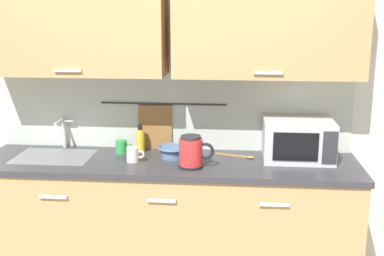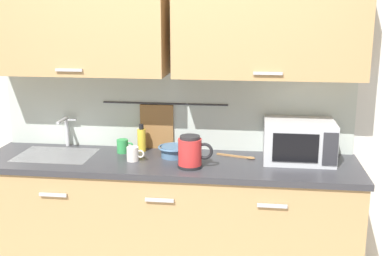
% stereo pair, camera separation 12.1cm
% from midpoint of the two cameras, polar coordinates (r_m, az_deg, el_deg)
% --- Properties ---
extents(counter_unit, '(2.53, 0.64, 0.90)m').
position_cam_midpoint_polar(counter_unit, '(3.46, -3.90, -10.80)').
color(counter_unit, tan).
rests_on(counter_unit, ground).
extents(back_wall_assembly, '(3.70, 0.41, 2.50)m').
position_cam_midpoint_polar(back_wall_assembly, '(3.39, -3.41, 7.47)').
color(back_wall_assembly, silver).
rests_on(back_wall_assembly, ground).
extents(sink_faucet, '(0.09, 0.17, 0.22)m').
position_cam_midpoint_polar(sink_faucet, '(3.67, -15.66, -0.10)').
color(sink_faucet, '#B2B5BA').
rests_on(sink_faucet, counter_unit).
extents(microwave, '(0.46, 0.35, 0.27)m').
position_cam_midpoint_polar(microwave, '(3.34, 11.19, -1.36)').
color(microwave, silver).
rests_on(microwave, counter_unit).
extents(electric_kettle, '(0.23, 0.16, 0.21)m').
position_cam_midpoint_polar(electric_kettle, '(3.12, -1.16, -2.82)').
color(electric_kettle, black).
rests_on(electric_kettle, counter_unit).
extents(dish_soap_bottle, '(0.06, 0.06, 0.20)m').
position_cam_midpoint_polar(dish_soap_bottle, '(3.49, -7.00, -1.37)').
color(dish_soap_bottle, yellow).
rests_on(dish_soap_bottle, counter_unit).
extents(mug_near_sink, '(0.12, 0.08, 0.09)m').
position_cam_midpoint_polar(mug_near_sink, '(3.48, -9.14, -2.18)').
color(mug_near_sink, green).
rests_on(mug_near_sink, counter_unit).
extents(mixing_bowl, '(0.21, 0.21, 0.08)m').
position_cam_midpoint_polar(mixing_bowl, '(3.35, -3.22, -2.67)').
color(mixing_bowl, '#4C7093').
rests_on(mixing_bowl, counter_unit).
extents(mug_by_kettle, '(0.12, 0.08, 0.09)m').
position_cam_midpoint_polar(mug_by_kettle, '(3.29, -7.90, -3.08)').
color(mug_by_kettle, silver).
rests_on(mug_by_kettle, counter_unit).
extents(wooden_spoon, '(0.27, 0.11, 0.01)m').
position_cam_midpoint_polar(wooden_spoon, '(3.37, 4.57, -3.27)').
color(wooden_spoon, '#9E7042').
rests_on(wooden_spoon, counter_unit).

